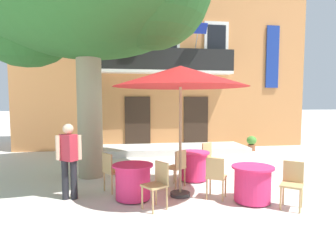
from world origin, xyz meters
name	(u,v)px	position (x,y,z in m)	size (l,w,h in m)	color
ground_plane	(206,177)	(0.00, 0.00, 0.00)	(120.00, 120.00, 0.00)	beige
building_facade	(161,68)	(-0.34, 6.99, 3.75)	(13.00, 5.09, 7.50)	#CC844C
entrance_step_platform	(171,149)	(-0.34, 4.04, 0.12)	(6.23, 1.93, 0.25)	silver
cafe_table_near_tree	(133,181)	(-2.06, -1.53, 0.39)	(0.86, 0.86, 0.76)	#E52D66
cafe_chair_near_tree_0	(158,182)	(-1.61, -2.13, 0.53)	(0.55, 0.55, 0.91)	tan
cafe_chair_near_tree_1	(111,169)	(-2.53, -0.95, 0.53)	(0.55, 0.55, 0.91)	tan
cafe_table_middle	(193,166)	(-0.43, -0.24, 0.39)	(0.86, 0.86, 0.76)	#E52D66
cafe_chair_middle_0	(177,166)	(-0.96, -0.78, 0.53)	(0.56, 0.56, 0.91)	tan
cafe_chair_middle_1	(209,156)	(0.16, 0.23, 0.53)	(0.55, 0.55, 0.91)	tan
cafe_table_front	(252,184)	(0.38, -2.09, 0.39)	(0.86, 0.86, 0.76)	#E52D66
cafe_chair_front_0	(216,175)	(-0.31, -1.78, 0.53)	(0.54, 0.54, 0.91)	tan
cafe_chair_front_1	(292,181)	(1.01, -2.49, 0.53)	(0.56, 0.56, 0.91)	tan
cafe_umbrella	(180,77)	(-1.03, -1.46, 2.61)	(2.90, 2.90, 2.85)	#997A56
ground_planter_left	(84,147)	(-3.81, 4.02, 0.30)	(0.33, 0.33, 0.53)	#995638
ground_planter_right	(252,142)	(3.13, 3.88, 0.35)	(0.41, 0.41, 0.63)	#995638
pedestrian_near_entrance	(69,157)	(-3.40, -1.30, 0.92)	(0.53, 0.39, 1.63)	#232328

